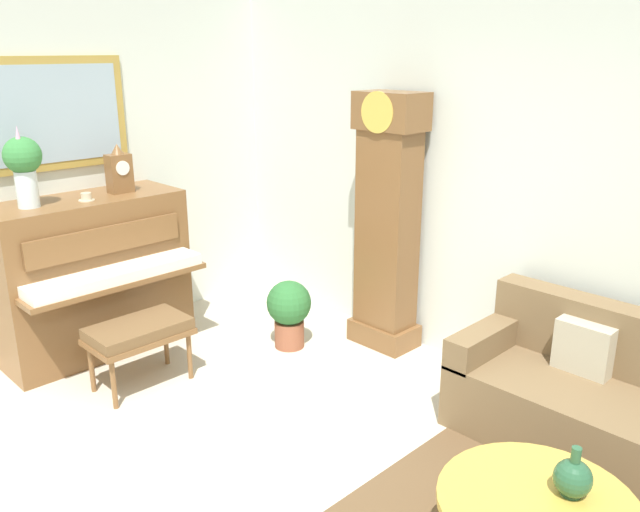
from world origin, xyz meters
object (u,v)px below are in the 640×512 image
Objects in this scene: coffee_table at (538,506)px; potted_plant at (289,310)px; grandfather_clock at (387,230)px; piano at (93,275)px; flower_vase at (23,163)px; green_jug at (573,478)px; teacup at (86,198)px; couch at (621,410)px; mantel_clock at (119,171)px; piano_bench at (139,333)px.

potted_plant is at bearing 161.62° from coffee_table.
grandfather_clock is 2.31× the size of coffee_table.
flower_vase reaches higher than piano.
potted_plant is at bearing 55.52° from flower_vase.
teacup is at bearing -173.42° from green_jug.
coffee_table is 2.73m from potted_plant.
piano reaches higher than green_jug.
coffee_table is 7.59× the size of teacup.
couch is 16.38× the size of teacup.
mantel_clock is at bearing 89.49° from piano.
teacup is at bearing -129.82° from grandfather_clock.
green_jug is (3.71, 0.09, -0.89)m from mantel_clock.
piano is 0.81m from piano_bench.
mantel_clock is at bearing -142.16° from potted_plant.
piano_bench is at bearing -4.32° from piano.
mantel_clock is 0.72m from flower_vase.
piano_bench is 1.10m from teacup.
teacup is 3.72m from green_jug.
grandfather_clock is at bearing 50.18° from teacup.
flower_vase is at bearing -89.68° from piano.
couch reaches higher than piano_bench.
green_jug is (3.62, 0.42, -0.74)m from teacup.
coffee_table is at bearing -84.79° from couch.
potted_plant is (-0.49, -0.60, -0.64)m from grandfather_clock.
piano_bench reaches higher than coffee_table.
piano_bench is 2.88m from coffee_table.
grandfather_clock is 2.10m from couch.
couch is (3.52, 1.49, -0.31)m from piano.
piano is 0.85m from mantel_clock.
piano is at bearing 167.61° from teacup.
teacup is (-3.43, -1.52, 0.95)m from couch.
grandfather_clock is 2.69m from flower_vase.
piano_bench is 3.16m from couch.
mantel_clock is (-1.54, -1.41, 0.45)m from grandfather_clock.
green_jug is at bearing 59.70° from coffee_table.
grandfather_clock is (0.77, 1.78, 0.56)m from piano_bench.
grandfather_clock reaches higher than flower_vase.
piano is 3.74m from green_jug.
grandfather_clock reaches higher than couch.
teacup reaches higher than couch.
green_jug reaches higher than coffee_table.
mantel_clock is at bearing 89.96° from flower_vase.
piano_bench is 2.92× the size of green_jug.
flower_vase is 0.49m from teacup.
teacup is 0.21× the size of potted_plant.
potted_plant is at bearing 46.88° from piano.
grandfather_clock is at bearing 173.50° from couch.
potted_plant is (-2.67, 0.72, -0.20)m from green_jug.
piano is 2.57× the size of potted_plant.
teacup is at bearing 176.78° from piano_bench.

